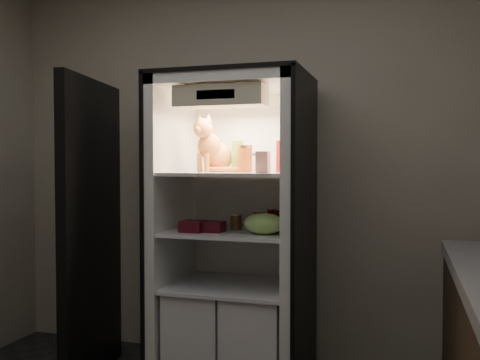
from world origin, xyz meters
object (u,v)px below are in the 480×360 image
(parmesan_shaker, at_px, (237,156))
(salsa_jar, at_px, (245,159))
(soda_can_c, at_px, (260,222))
(mayo_tub, at_px, (254,162))
(soda_can_a, at_px, (273,219))
(refrigerator, at_px, (236,253))
(cream_carton, at_px, (263,162))
(soda_can_b, at_px, (280,220))
(grape_bag, at_px, (264,224))
(pepper_jar, at_px, (286,155))
(tabby_cat, at_px, (213,150))
(berry_box_right, at_px, (213,227))
(condiment_jar, at_px, (236,222))
(berry_box_left, at_px, (193,226))

(parmesan_shaker, height_order, salsa_jar, parmesan_shaker)
(soda_can_c, bearing_deg, mayo_tub, 112.42)
(soda_can_a, bearing_deg, mayo_tub, 149.11)
(refrigerator, relative_size, soda_can_a, 14.67)
(salsa_jar, xyz_separation_m, cream_carton, (0.16, -0.19, -0.02))
(soda_can_b, relative_size, grape_bag, 0.57)
(mayo_tub, xyz_separation_m, soda_can_c, (0.11, -0.27, -0.34))
(cream_carton, height_order, soda_can_a, cream_carton)
(soda_can_c, bearing_deg, pepper_jar, 56.33)
(tabby_cat, relative_size, soda_can_a, 2.76)
(parmesan_shaker, bearing_deg, salsa_jar, -48.28)
(soda_can_c, distance_m, berry_box_right, 0.28)
(soda_can_a, relative_size, berry_box_right, 1.05)
(soda_can_a, distance_m, soda_can_b, 0.10)
(refrigerator, relative_size, salsa_jar, 11.72)
(condiment_jar, height_order, berry_box_left, condiment_jar)
(tabby_cat, relative_size, salsa_jar, 2.20)
(condiment_jar, bearing_deg, mayo_tub, 68.54)
(berry_box_right, bearing_deg, soda_can_a, 34.59)
(pepper_jar, xyz_separation_m, soda_can_c, (-0.12, -0.17, -0.39))
(salsa_jar, relative_size, berry_box_right, 1.31)
(mayo_tub, xyz_separation_m, soda_can_a, (0.15, -0.09, -0.34))
(condiment_jar, xyz_separation_m, grape_bag, (0.21, -0.14, 0.01))
(mayo_tub, height_order, soda_can_b, mayo_tub)
(pepper_jar, bearing_deg, berry_box_right, -152.44)
(tabby_cat, relative_size, grape_bag, 1.48)
(refrigerator, height_order, pepper_jar, refrigerator)
(refrigerator, xyz_separation_m, soda_can_b, (0.29, -0.05, 0.22))
(soda_can_a, bearing_deg, refrigerator, -171.15)
(tabby_cat, distance_m, condiment_jar, 0.46)
(parmesan_shaker, relative_size, mayo_tub, 1.66)
(tabby_cat, distance_m, pepper_jar, 0.45)
(tabby_cat, height_order, soda_can_b, tabby_cat)
(soda_can_c, height_order, condiment_jar, soda_can_c)
(soda_can_a, distance_m, condiment_jar, 0.22)
(cream_carton, bearing_deg, mayo_tub, 113.26)
(parmesan_shaker, distance_m, pepper_jar, 0.31)
(soda_can_b, distance_m, berry_box_right, 0.40)
(tabby_cat, relative_size, cream_carton, 2.95)
(cream_carton, xyz_separation_m, berry_box_right, (-0.32, 0.06, -0.38))
(tabby_cat, relative_size, parmesan_shaker, 1.84)
(tabby_cat, bearing_deg, salsa_jar, 5.96)
(tabby_cat, height_order, mayo_tub, tabby_cat)
(refrigerator, distance_m, soda_can_c, 0.32)
(parmesan_shaker, xyz_separation_m, berry_box_right, (-0.08, -0.21, -0.42))
(cream_carton, relative_size, soda_can_b, 0.89)
(soda_can_b, distance_m, condiment_jar, 0.28)
(parmesan_shaker, xyz_separation_m, salsa_jar, (0.07, -0.08, -0.02))
(berry_box_right, bearing_deg, cream_carton, -10.98)
(refrigerator, height_order, berry_box_left, refrigerator)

